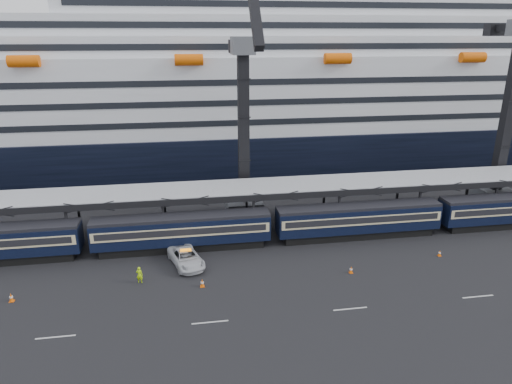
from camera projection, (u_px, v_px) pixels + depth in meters
ground at (471, 273)px, 44.91m from camera, size 260.00×260.00×0.00m
train at (386, 217)px, 52.81m from camera, size 133.05×3.00×4.05m
canopy at (410, 180)px, 56.24m from camera, size 130.00×6.25×5.53m
cruise_ship at (326, 91)px, 83.56m from camera, size 214.09×28.84×34.00m
crane_dark_near at (244, 124)px, 55.29m from camera, size 4.50×17.75×35.08m
crane_dark_mid at (512, 107)px, 59.19m from camera, size 4.50×18.24×39.64m
pickup_truck at (186, 258)px, 46.27m from camera, size 4.17×6.23×1.59m
worker at (139, 275)px, 42.93m from camera, size 0.67×0.50×1.66m
traffic_cone_a at (11, 297)px, 40.03m from camera, size 0.42×0.42×0.83m
traffic_cone_b at (202, 283)px, 42.37m from camera, size 0.41×0.41×0.82m
traffic_cone_c at (351, 269)px, 44.83m from camera, size 0.37×0.37×0.74m
traffic_cone_d at (440, 253)px, 48.27m from camera, size 0.34×0.34×0.68m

